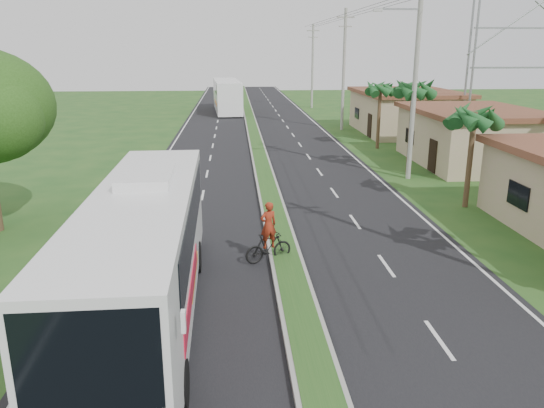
{
  "coord_description": "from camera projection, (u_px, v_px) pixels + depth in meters",
  "views": [
    {
      "loc": [
        -1.79,
        -12.06,
        7.37
      ],
      "look_at": [
        -0.42,
        6.99,
        1.8
      ],
      "focal_mm": 35.0,
      "sensor_mm": 36.0,
      "label": 1
    }
  ],
  "objects": [
    {
      "name": "ground",
      "position": [
        307.0,
        345.0,
        13.74
      ],
      "size": [
        180.0,
        180.0,
        0.0
      ],
      "primitive_type": "plane",
      "color": "#204B1B",
      "rests_on": "ground"
    },
    {
      "name": "road_asphalt",
      "position": [
        264.0,
        173.0,
        32.88
      ],
      "size": [
        14.0,
        160.0,
        0.02
      ],
      "primitive_type": "cube",
      "color": "black",
      "rests_on": "ground"
    },
    {
      "name": "median_strip",
      "position": [
        264.0,
        172.0,
        32.86
      ],
      "size": [
        1.2,
        160.0,
        0.18
      ],
      "color": "gray",
      "rests_on": "ground"
    },
    {
      "name": "lane_edge_left",
      "position": [
        155.0,
        175.0,
        32.42
      ],
      "size": [
        0.12,
        160.0,
        0.01
      ],
      "primitive_type": "cube",
      "color": "silver",
      "rests_on": "ground"
    },
    {
      "name": "lane_edge_right",
      "position": [
        370.0,
        171.0,
        33.35
      ],
      "size": [
        0.12,
        160.0,
        0.01
      ],
      "primitive_type": "cube",
      "color": "silver",
      "rests_on": "ground"
    },
    {
      "name": "shop_mid",
      "position": [
        472.0,
        136.0,
        35.25
      ],
      "size": [
        7.6,
        10.6,
        3.67
      ],
      "color": "tan",
      "rests_on": "ground"
    },
    {
      "name": "shop_far",
      "position": [
        406.0,
        111.0,
        48.63
      ],
      "size": [
        8.6,
        11.6,
        3.82
      ],
      "color": "tan",
      "rests_on": "ground"
    },
    {
      "name": "palm_verge_b",
      "position": [
        474.0,
        117.0,
        24.65
      ],
      "size": [
        2.4,
        2.4,
        5.05
      ],
      "color": "#473321",
      "rests_on": "ground"
    },
    {
      "name": "palm_verge_c",
      "position": [
        414.0,
        90.0,
        31.1
      ],
      "size": [
        2.4,
        2.4,
        5.85
      ],
      "color": "#473321",
      "rests_on": "ground"
    },
    {
      "name": "palm_verge_d",
      "position": [
        380.0,
        89.0,
        39.91
      ],
      "size": [
        2.4,
        2.4,
        5.25
      ],
      "color": "#473321",
      "rests_on": "ground"
    },
    {
      "name": "utility_pole_b",
      "position": [
        415.0,
        70.0,
        29.8
      ],
      "size": [
        3.2,
        0.28,
        12.0
      ],
      "color": "gray",
      "rests_on": "ground"
    },
    {
      "name": "utility_pole_c",
      "position": [
        344.0,
        69.0,
        49.12
      ],
      "size": [
        1.6,
        0.28,
        11.0
      ],
      "color": "gray",
      "rests_on": "ground"
    },
    {
      "name": "utility_pole_d",
      "position": [
        312.0,
        65.0,
        68.34
      ],
      "size": [
        1.6,
        0.28,
        10.5
      ],
      "color": "gray",
      "rests_on": "ground"
    },
    {
      "name": "billboard_lattice",
      "position": [
        532.0,
        57.0,
        42.07
      ],
      "size": [
        10.18,
        1.18,
        12.07
      ],
      "color": "gray",
      "rests_on": "ground"
    },
    {
      "name": "coach_bus_main",
      "position": [
        145.0,
        246.0,
        14.47
      ],
      "size": [
        2.85,
        12.48,
        4.02
      ],
      "rotation": [
        0.0,
        0.0,
        0.02
      ],
      "color": "white",
      "rests_on": "ground"
    },
    {
      "name": "coach_bus_far",
      "position": [
        227.0,
        94.0,
        64.65
      ],
      "size": [
        3.72,
        13.25,
        3.81
      ],
      "rotation": [
        0.0,
        0.0,
        0.07
      ],
      "color": "white",
      "rests_on": "ground"
    },
    {
      "name": "motorcyclist",
      "position": [
        268.0,
        241.0,
        18.92
      ],
      "size": [
        1.86,
        1.15,
        2.25
      ],
      "rotation": [
        0.0,
        0.0,
        0.39
      ],
      "color": "black",
      "rests_on": "ground"
    }
  ]
}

